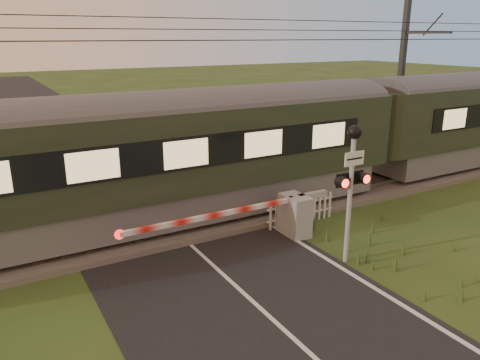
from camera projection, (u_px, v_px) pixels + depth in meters
ground at (292, 338)px, 9.09m from camera, size 160.00×160.00×0.00m
road at (300, 344)px, 8.90m from camera, size 6.00×140.00×0.03m
track_bed at (169, 224)px, 14.46m from camera, size 140.00×3.40×0.39m
overhead_wires at (159, 32)px, 12.79m from camera, size 120.00×0.62×0.62m
train at (367, 131)px, 17.67m from camera, size 40.98×2.83×3.81m
boom_gate at (289, 215)px, 13.50m from camera, size 6.36×0.94×1.25m
crossing_signal at (352, 170)px, 11.47m from camera, size 0.91×0.36×3.59m
picket_fence at (301, 211)px, 14.51m from camera, size 2.49×0.07×0.85m
catenary_mast at (402, 80)px, 21.01m from camera, size 0.23×2.46×7.20m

